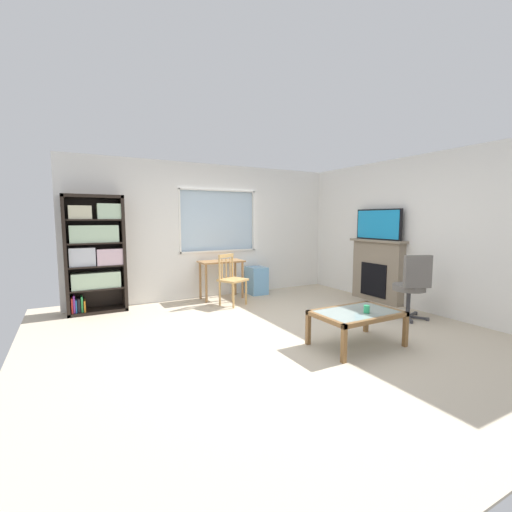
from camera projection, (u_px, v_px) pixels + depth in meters
name	position (u px, v px, depth m)	size (l,w,h in m)	color
ground	(278.00, 331.00, 4.70)	(6.26, 5.97, 0.02)	beige
wall_back_with_window	(210.00, 232.00, 6.72)	(5.26, 0.15, 2.57)	white
wall_right	(412.00, 233.00, 5.85)	(0.12, 5.17, 2.57)	white
bookshelf	(95.00, 251.00, 5.55)	(0.90, 0.38, 1.90)	black
desk_under_window	(221.00, 268.00, 6.53)	(0.84, 0.42, 0.73)	#A37547
wooden_chair	(231.00, 279.00, 6.08)	(0.54, 0.53, 0.90)	tan
plastic_drawer_unit	(256.00, 280.00, 6.99)	(0.35, 0.40, 0.55)	#72ADDB
fireplace	(377.00, 270.00, 6.35)	(0.26, 1.16, 1.14)	gray
tv	(378.00, 224.00, 6.25)	(0.06, 0.99, 0.56)	black
office_chair	(412.00, 284.00, 5.16)	(0.59, 0.62, 1.00)	slate
coffee_table	(357.00, 316.00, 4.12)	(1.03, 0.67, 0.42)	#8C9E99
sippy_cup	(367.00, 309.00, 4.05)	(0.07, 0.07, 0.09)	#33B770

